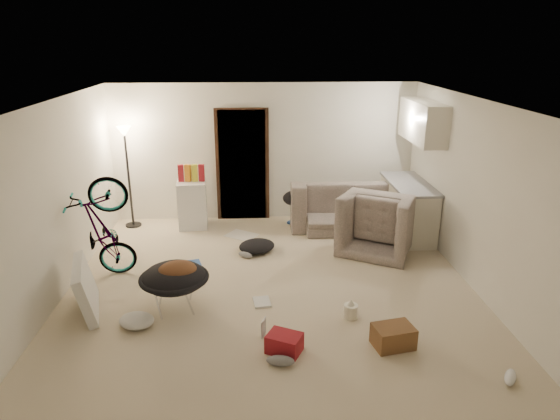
{
  "coord_description": "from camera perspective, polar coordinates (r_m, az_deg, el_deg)",
  "views": [
    {
      "loc": [
        -0.22,
        -5.97,
        3.24
      ],
      "look_at": [
        0.16,
        0.6,
        0.96
      ],
      "focal_mm": 32.0,
      "sensor_mm": 36.0,
      "label": 1
    }
  ],
  "objects": [
    {
      "name": "floor",
      "position": [
        6.8,
        -1.03,
        -9.45
      ],
      "size": [
        5.5,
        6.0,
        0.02
      ],
      "primitive_type": "cube",
      "color": "beige",
      "rests_on": "ground"
    },
    {
      "name": "ceiling",
      "position": [
        6.02,
        -1.18,
        12.14
      ],
      "size": [
        5.5,
        6.0,
        0.02
      ],
      "primitive_type": "cube",
      "color": "white",
      "rests_on": "wall_back"
    },
    {
      "name": "wall_back",
      "position": [
        9.2,
        -1.83,
        6.6
      ],
      "size": [
        5.5,
        0.02,
        2.5
      ],
      "primitive_type": "cube",
      "color": "white",
      "rests_on": "floor"
    },
    {
      "name": "wall_front",
      "position": [
        3.57,
        0.83,
        -14.74
      ],
      "size": [
        5.5,
        0.02,
        2.5
      ],
      "primitive_type": "cube",
      "color": "white",
      "rests_on": "floor"
    },
    {
      "name": "wall_left",
      "position": [
        6.79,
        -25.08,
        0.2
      ],
      "size": [
        0.02,
        6.0,
        2.5
      ],
      "primitive_type": "cube",
      "color": "white",
      "rests_on": "floor"
    },
    {
      "name": "wall_right",
      "position": [
        6.96,
        22.24,
        1.04
      ],
      "size": [
        0.02,
        6.0,
        2.5
      ],
      "primitive_type": "cube",
      "color": "white",
      "rests_on": "floor"
    },
    {
      "name": "doorway",
      "position": [
        9.21,
        -4.31,
        5.11
      ],
      "size": [
        0.85,
        0.1,
        2.04
      ],
      "primitive_type": "cube",
      "color": "black",
      "rests_on": "floor"
    },
    {
      "name": "door_trim",
      "position": [
        9.18,
        -4.31,
        5.06
      ],
      "size": [
        0.97,
        0.04,
        2.1
      ],
      "primitive_type": "cube",
      "color": "#321D11",
      "rests_on": "floor"
    },
    {
      "name": "floor_lamp",
      "position": [
        9.1,
        -17.15,
        5.99
      ],
      "size": [
        0.28,
        0.28,
        1.81
      ],
      "color": "black",
      "rests_on": "floor"
    },
    {
      "name": "kitchen_counter",
      "position": [
        8.85,
        14.34,
        0.05
      ],
      "size": [
        0.6,
        1.5,
        0.88
      ],
      "primitive_type": "cube",
      "color": "silver",
      "rests_on": "floor"
    },
    {
      "name": "counter_top",
      "position": [
        8.72,
        14.58,
        2.91
      ],
      "size": [
        0.64,
        1.54,
        0.04
      ],
      "primitive_type": "cube",
      "color": "gray",
      "rests_on": "kitchen_counter"
    },
    {
      "name": "kitchen_uppers",
      "position": [
        8.54,
        16.01,
        9.69
      ],
      "size": [
        0.38,
        1.4,
        0.65
      ],
      "primitive_type": "cube",
      "color": "silver",
      "rests_on": "wall_right"
    },
    {
      "name": "sofa",
      "position": [
        9.08,
        8.06,
        0.15
      ],
      "size": [
        2.19,
        0.88,
        0.64
      ],
      "primitive_type": "imported",
      "rotation": [
        0.0,
        0.0,
        3.13
      ],
      "color": "#394139",
      "rests_on": "floor"
    },
    {
      "name": "armchair",
      "position": [
        8.21,
        11.47,
        -1.86
      ],
      "size": [
        1.42,
        1.37,
        0.71
      ],
      "primitive_type": "imported",
      "rotation": [
        0.0,
        0.0,
        2.63
      ],
      "color": "#394139",
      "rests_on": "floor"
    },
    {
      "name": "bicycle",
      "position": [
        7.43,
        -19.31,
        -4.46
      ],
      "size": [
        1.6,
        0.82,
        0.89
      ],
      "primitive_type": "imported",
      "rotation": [
        0.0,
        -0.17,
        1.67
      ],
      "color": "black",
      "rests_on": "floor"
    },
    {
      "name": "book_asset",
      "position": [
        5.85,
        -2.11,
        -14.46
      ],
      "size": [
        0.25,
        0.22,
        0.02
      ],
      "primitive_type": "imported",
      "rotation": [
        0.0,
        0.0,
        1.21
      ],
      "color": "maroon",
      "rests_on": "floor"
    },
    {
      "name": "mini_fridge",
      "position": [
        9.04,
        -9.97,
        0.65
      ],
      "size": [
        0.53,
        0.53,
        0.85
      ],
      "primitive_type": "cube",
      "rotation": [
        0.0,
        0.0,
        0.07
      ],
      "color": "white",
      "rests_on": "floor"
    },
    {
      "name": "snack_box_0",
      "position": [
        8.9,
        -11.27,
        4.15
      ],
      "size": [
        0.11,
        0.08,
        0.3
      ],
      "primitive_type": "cube",
      "rotation": [
        0.0,
        0.0,
        0.14
      ],
      "color": "maroon",
      "rests_on": "mini_fridge"
    },
    {
      "name": "snack_box_1",
      "position": [
        8.88,
        -10.5,
        4.17
      ],
      "size": [
        0.12,
        0.1,
        0.3
      ],
      "primitive_type": "cube",
      "rotation": [
        0.0,
        0.0,
        -0.29
      ],
      "color": "orange",
      "rests_on": "mini_fridge"
    },
    {
      "name": "snack_box_2",
      "position": [
        8.87,
        -9.73,
        4.2
      ],
      "size": [
        0.12,
        0.1,
        0.3
      ],
      "primitive_type": "cube",
      "rotation": [
        0.0,
        0.0,
        0.33
      ],
      "color": "yellow",
      "rests_on": "mini_fridge"
    },
    {
      "name": "snack_box_3",
      "position": [
        8.85,
        -8.96,
        4.22
      ],
      "size": [
        0.1,
        0.07,
        0.3
      ],
      "primitive_type": "cube",
      "rotation": [
        0.0,
        0.0,
        -0.03
      ],
      "color": "maroon",
      "rests_on": "mini_fridge"
    },
    {
      "name": "saucer_chair",
      "position": [
        6.37,
        -11.96,
        -8.23
      ],
      "size": [
        0.86,
        0.86,
        0.61
      ],
      "color": "silver",
      "rests_on": "floor"
    },
    {
      "name": "hoodie",
      "position": [
        6.25,
        -11.66,
        -6.8
      ],
      "size": [
        0.56,
        0.51,
        0.22
      ],
      "primitive_type": "ellipsoid",
      "rotation": [
        0.0,
        0.0,
        0.25
      ],
      "color": "#57341E",
      "rests_on": "saucer_chair"
    },
    {
      "name": "sofa_drape",
      "position": [
        8.88,
        2.1,
        1.39
      ],
      "size": [
        0.63,
        0.55,
        0.28
      ],
      "primitive_type": "ellipsoid",
      "rotation": [
        0.0,
        0.0,
        0.17
      ],
      "color": "black",
      "rests_on": "sofa"
    },
    {
      "name": "tv_box",
      "position": [
        6.66,
        -21.32,
        -8.33
      ],
      "size": [
        0.5,
        0.99,
        0.64
      ],
      "primitive_type": "cube",
      "rotation": [
        0.0,
        -0.21,
        0.28
      ],
      "color": "silver",
      "rests_on": "floor"
    },
    {
      "name": "drink_case_a",
      "position": [
        5.81,
        12.81,
        -13.9
      ],
      "size": [
        0.48,
        0.39,
        0.25
      ],
      "primitive_type": "cube",
      "rotation": [
        0.0,
        0.0,
        0.2
      ],
      "color": "brown",
      "rests_on": "floor"
    },
    {
      "name": "drink_case_b",
      "position": [
        5.6,
        0.5,
        -14.97
      ],
      "size": [
        0.44,
        0.4,
        0.21
      ],
      "primitive_type": "cube",
      "rotation": [
        0.0,
        0.0,
        -0.47
      ],
      "color": "maroon",
      "rests_on": "floor"
    },
    {
      "name": "juicer",
      "position": [
        6.25,
        8.08,
        -11.26
      ],
      "size": [
        0.17,
        0.17,
        0.25
      ],
      "color": "white",
      "rests_on": "floor"
    },
    {
      "name": "newspaper",
      "position": [
        8.67,
        -4.39,
        -2.88
      ],
      "size": [
        0.64,
        0.6,
        0.01
      ],
      "primitive_type": "cube",
      "rotation": [
        0.0,
        0.0,
        0.99
      ],
      "color": "silver",
      "rests_on": "floor"
    },
    {
      "name": "book_blue",
      "position": [
        7.66,
        -9.79,
        -6.09
      ],
      "size": [
        0.26,
        0.31,
        0.03
      ],
      "primitive_type": "cube",
      "rotation": [
        0.0,
        0.0,
        0.27
      ],
      "color": "#294D95",
      "rests_on": "floor"
    },
    {
      "name": "book_white",
      "position": [
        6.54,
        -2.09,
        -10.46
      ],
      "size": [
        0.24,
        0.3,
        0.03
      ],
      "primitive_type": "cube",
      "rotation": [
        0.0,
        0.0,
        0.12
      ],
      "color": "silver",
      "rests_on": "floor"
    },
    {
      "name": "shoe_0",
      "position": [
        9.13,
        1.56,
        -1.36
      ],
      "size": [
        0.29,
        0.19,
        0.1
      ],
      "primitive_type": "ellipsoid",
      "rotation": [
        0.0,
        0.0,
        0.32
      ],
      "color": "#294D95",
      "rests_on": "floor"
    },
    {
      "name": "shoe_1",
      "position": [
        7.79,
        -3.97,
        -5.14
      ],
      "size": [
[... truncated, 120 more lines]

